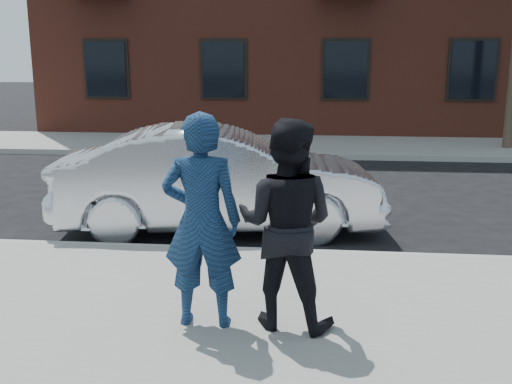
# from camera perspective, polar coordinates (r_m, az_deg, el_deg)

# --- Properties ---
(ground) EXTENTS (100.00, 100.00, 0.00)m
(ground) POSITION_cam_1_polar(r_m,az_deg,el_deg) (6.61, 11.89, -11.19)
(ground) COLOR black
(ground) RESTS_ON ground
(near_sidewalk) EXTENTS (50.00, 3.50, 0.15)m
(near_sidewalk) POSITION_cam_1_polar(r_m,az_deg,el_deg) (6.35, 12.15, -11.50)
(near_sidewalk) COLOR gray
(near_sidewalk) RESTS_ON ground
(near_curb) EXTENTS (50.00, 0.10, 0.15)m
(near_curb) POSITION_cam_1_polar(r_m,az_deg,el_deg) (8.01, 10.80, -6.17)
(near_curb) COLOR #999691
(near_curb) RESTS_ON ground
(far_sidewalk) EXTENTS (50.00, 3.50, 0.15)m
(far_sidewalk) POSITION_cam_1_polar(r_m,az_deg,el_deg) (17.45, 8.20, 4.33)
(far_sidewalk) COLOR gray
(far_sidewalk) RESTS_ON ground
(far_curb) EXTENTS (50.00, 0.10, 0.15)m
(far_curb) POSITION_cam_1_polar(r_m,az_deg,el_deg) (15.68, 8.45, 3.34)
(far_curb) COLOR #999691
(far_curb) RESTS_ON ground
(silver_sedan) EXTENTS (5.07, 2.35, 1.61)m
(silver_sedan) POSITION_cam_1_polar(r_m,az_deg,el_deg) (9.14, -3.48, 1.18)
(silver_sedan) COLOR silver
(silver_sedan) RESTS_ON ground
(man_hoodie) EXTENTS (0.75, 0.53, 2.03)m
(man_hoodie) POSITION_cam_1_polar(r_m,az_deg,el_deg) (5.57, -5.19, -2.77)
(man_hoodie) COLOR navy
(man_hoodie) RESTS_ON near_sidewalk
(man_peacoat) EXTENTS (1.10, 0.93, 1.97)m
(man_peacoat) POSITION_cam_1_polar(r_m,az_deg,el_deg) (5.56, 2.88, -3.11)
(man_peacoat) COLOR black
(man_peacoat) RESTS_ON near_sidewalk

